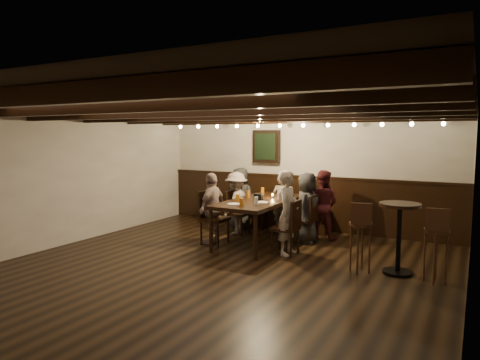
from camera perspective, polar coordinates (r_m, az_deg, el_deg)
The scene contains 27 objects.
room at distance 8.21m, azimuth 3.16°, elevation -0.48°, with size 7.00×7.00×7.00m.
dining_table at distance 7.91m, azimuth 2.65°, elevation -3.13°, with size 0.99×2.17×0.81m.
chair_left_near at distance 8.71m, azimuth -0.33°, elevation -5.46°, with size 0.40×0.40×0.87m.
chair_left_far at distance 7.95m, azimuth -3.51°, elevation -6.36°, with size 0.45×0.45×0.98m.
chair_right_near at distance 8.13m, azimuth 8.63°, elevation -6.33°, with size 0.41×0.41×0.89m.
chair_right_far at distance 7.30m, azimuth 6.19°, elevation -7.63°, with size 0.42×0.42×0.92m.
person_bench_left at distance 9.12m, azimuth 0.04°, elevation -2.46°, with size 0.64×0.42×1.32m, color #272729.
person_bench_centre at distance 8.87m, azimuth 5.63°, elevation -3.06°, with size 0.44×0.29×1.21m, color gray.
person_bench_right at distance 8.41m, azimuth 10.88°, elevation -3.22°, with size 0.65×0.50×1.33m, color #571E22.
person_left_near at distance 8.66m, azimuth -0.51°, elevation -3.09°, with size 0.81×0.47×1.26m, color gray.
person_left_far at distance 7.89m, azimuth -3.70°, elevation -3.79°, with size 0.77×0.32×1.32m, color gray.
person_right_near at distance 8.04m, azimuth 8.88°, elevation -3.67°, with size 0.64×0.42×1.31m, color #2A2B2D.
person_right_far at distance 7.20m, azimuth 6.45°, elevation -4.34°, with size 0.52×0.34×1.42m, color #B4AA98.
pint_a at distance 8.63m, azimuth 3.02°, elevation -1.44°, with size 0.07×0.07×0.14m, color #BF7219.
pint_b at distance 8.37m, azimuth 6.15°, elevation -1.70°, with size 0.07×0.07×0.14m, color #BF7219.
pint_c at distance 8.11m, azimuth 1.06°, elevation -1.92°, with size 0.07×0.07×0.14m, color #BF7219.
pint_d at distance 7.94m, azimuth 5.24°, elevation -2.11°, with size 0.07×0.07×0.14m, color silver.
pint_e at distance 7.59m, azimuth -0.33°, elevation -2.46°, with size 0.07×0.07×0.14m, color #BF7219.
pint_f at distance 7.31m, azimuth 2.17°, elevation -2.79°, with size 0.07×0.07×0.14m, color silver.
pint_g at distance 7.16m, azimuth 0.20°, elevation -2.97°, with size 0.07×0.07×0.14m, color #BF7219.
plate_near at distance 7.35m, azimuth -0.80°, elevation -3.23°, with size 0.24×0.24×0.01m, color white.
plate_far at distance 7.55m, azimuth 2.88°, elevation -2.99°, with size 0.24×0.24×0.01m, color white.
condiment_caddy at distance 7.84m, azimuth 2.49°, elevation -2.26°, with size 0.15×0.10×0.12m, color black.
candle at distance 8.11m, azimuth 4.35°, elevation -2.25°, with size 0.05×0.05×0.05m, color beige.
high_top_table at distance 6.58m, azimuth 20.46°, elevation -5.97°, with size 0.58×0.58×1.03m.
bar_stool_left at distance 6.54m, azimuth 15.72°, elevation -8.48°, with size 0.35×0.36×1.05m.
bar_stool_right at distance 6.44m, azimuth 24.61°, elevation -9.03°, with size 0.33×0.35×1.05m.
Camera 1 is at (3.29, -5.12, 2.00)m, focal length 32.00 mm.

